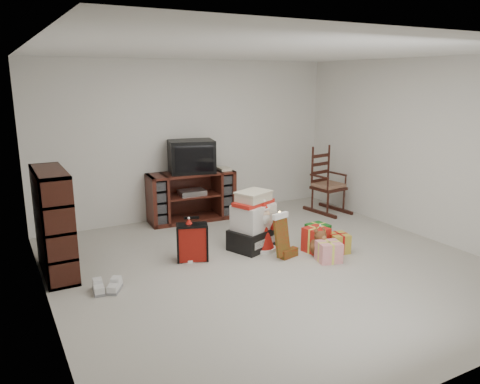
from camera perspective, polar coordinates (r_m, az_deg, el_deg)
name	(u,v)px	position (r m, az deg, el deg)	size (l,w,h in m)	color
room	(274,165)	(5.39, 4.14, 3.32)	(5.01, 5.01, 2.51)	#ADA89E
tv_stand	(191,196)	(7.46, -5.94, -0.53)	(1.39, 0.57, 0.78)	#4C1B15
bookshelf	(54,225)	(5.76, -21.73, -3.71)	(0.33, 1.00, 1.23)	black
rocking_chair	(326,189)	(8.06, 10.47, 0.40)	(0.56, 0.82, 1.15)	black
gift_pile	(253,224)	(6.22, 1.63, -3.93)	(0.73, 0.63, 0.76)	black
red_suitcase	(192,242)	(5.86, -5.84, -6.12)	(0.40, 0.30, 0.55)	maroon
stocking	(282,236)	(5.89, 5.11, -5.34)	(0.28, 0.12, 0.60)	#0B661A
teddy_bear	(319,244)	(6.11, 9.59, -6.22)	(0.24, 0.21, 0.35)	brown
santa_figurine	(264,231)	(6.17, 2.91, -4.82)	(0.33, 0.31, 0.68)	#A71912
mrs_claus_figurine	(189,244)	(5.90, -6.18, -6.30)	(0.26, 0.25, 0.54)	#A71912
sneaker_pair	(107,287)	(5.29, -15.95, -11.12)	(0.35, 0.28, 0.09)	silver
gift_cluster	(326,242)	(6.24, 10.41, -6.05)	(0.56, 0.86, 0.26)	red
crt_television	(192,156)	(7.33, -5.93, 4.34)	(0.78, 0.63, 0.51)	black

